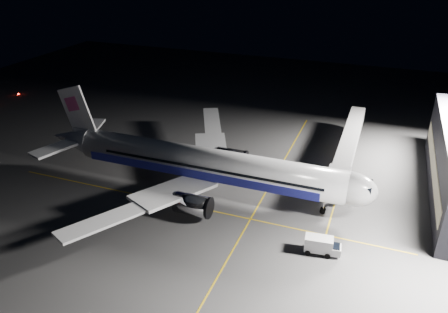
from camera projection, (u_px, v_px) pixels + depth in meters
name	position (u px, v px, depth m)	size (l,w,h in m)	color
ground	(208.00, 190.00, 78.21)	(200.00, 200.00, 0.00)	#4C4C4F
guide_line_main	(261.00, 200.00, 75.02)	(0.25, 80.00, 0.01)	gold
guide_line_cross	(194.00, 207.00, 73.19)	(70.00, 0.25, 0.01)	gold
guide_line_side	(340.00, 186.00, 79.56)	(0.25, 40.00, 0.01)	gold
airliner	(201.00, 163.00, 76.26)	(61.48, 54.22, 16.64)	silver
jet_bridge	(348.00, 145.00, 84.27)	(3.60, 34.40, 6.30)	#B2B2B7
service_truck	(322.00, 245.00, 61.82)	(5.28, 2.68, 2.60)	white
baggage_tug	(211.00, 160.00, 86.66)	(3.12, 2.74, 1.95)	black
safety_cone_a	(243.00, 182.00, 80.09)	(0.46, 0.46, 0.68)	#F6540A
safety_cone_b	(211.00, 177.00, 81.74)	(0.44, 0.44, 0.66)	#F6540A
safety_cone_c	(253.00, 173.00, 83.37)	(0.34, 0.34, 0.51)	#F6540A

